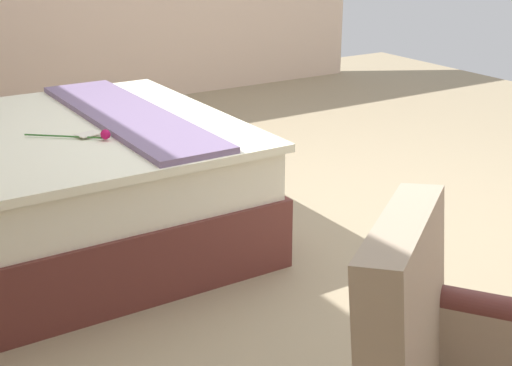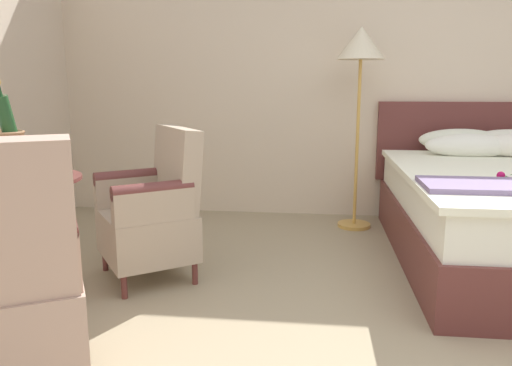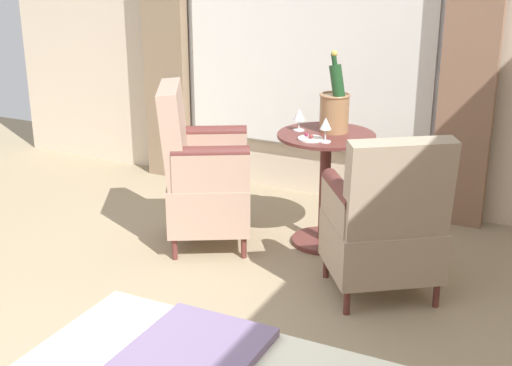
% 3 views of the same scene
% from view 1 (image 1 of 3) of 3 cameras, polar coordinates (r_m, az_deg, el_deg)
% --- Properties ---
extents(ground_plane, '(8.07, 8.07, 0.00)m').
position_cam_1_polar(ground_plane, '(4.07, 5.20, -3.45)').
color(ground_plane, tan).
extents(bed, '(1.74, 2.28, 1.06)m').
position_cam_1_polar(bed, '(3.74, -19.55, -0.87)').
color(bed, brown).
rests_on(bed, ground).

